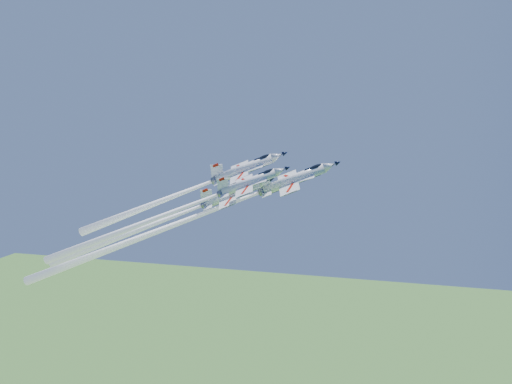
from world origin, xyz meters
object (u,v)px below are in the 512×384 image
(jet_right, at_px, (170,213))
(jet_slot, at_px, (165,220))
(jet_lead, at_px, (184,221))
(jet_left, at_px, (187,191))

(jet_right, xyz_separation_m, jet_slot, (-3.43, 5.03, -2.42))
(jet_lead, xyz_separation_m, jet_slot, (-3.01, -2.83, 0.64))
(jet_left, xyz_separation_m, jet_slot, (-2.15, -6.49, -5.05))
(jet_left, distance_m, jet_right, 11.88)
(jet_right, relative_size, jet_slot, 1.02)
(jet_right, bearing_deg, jet_lead, 166.75)
(jet_right, distance_m, jet_slot, 6.55)
(jet_lead, height_order, jet_slot, jet_lead)
(jet_left, distance_m, jet_slot, 8.49)
(jet_lead, distance_m, jet_right, 8.44)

